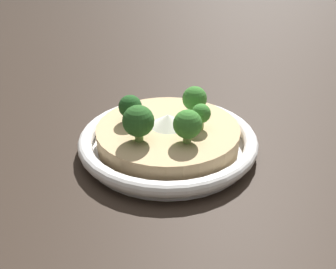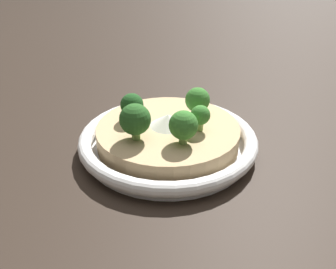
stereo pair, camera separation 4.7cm
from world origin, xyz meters
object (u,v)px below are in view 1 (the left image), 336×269
(broccoli_front_left, at_px, (195,99))
(broccoli_left, at_px, (201,114))
(broccoli_back_left, at_px, (188,125))
(broccoli_back_right, at_px, (138,121))
(broccoli_right, at_px, (130,107))
(risotto_bowl, at_px, (168,137))

(broccoli_front_left, relative_size, broccoli_left, 1.20)
(broccoli_back_left, relative_size, broccoli_back_right, 0.91)
(broccoli_back_right, xyz_separation_m, broccoli_left, (-0.09, -0.00, -0.01))
(broccoli_front_left, relative_size, broccoli_back_right, 0.89)
(broccoli_back_left, distance_m, broccoli_left, 0.04)
(broccoli_back_left, distance_m, broccoli_back_right, 0.06)
(broccoli_back_left, bearing_deg, broccoli_left, -140.35)
(broccoli_right, bearing_deg, risotto_bowl, 145.13)
(broccoli_back_left, bearing_deg, risotto_bowl, -82.94)
(broccoli_back_left, relative_size, broccoli_right, 1.12)
(broccoli_back_left, bearing_deg, broccoli_back_right, -24.89)
(broccoli_back_right, bearing_deg, risotto_bowl, -153.45)
(broccoli_back_right, distance_m, broccoli_left, 0.09)
(risotto_bowl, xyz_separation_m, broccoli_front_left, (-0.05, -0.02, 0.04))
(broccoli_back_left, xyz_separation_m, broccoli_left, (-0.03, -0.03, -0.00))
(broccoli_back_left, height_order, broccoli_front_left, same)
(broccoli_front_left, bearing_deg, broccoli_left, 75.74)
(broccoli_front_left, distance_m, broccoli_right, 0.10)
(broccoli_front_left, xyz_separation_m, broccoli_left, (0.01, 0.04, -0.00))
(broccoli_left, height_order, broccoli_right, broccoli_right)
(risotto_bowl, height_order, broccoli_front_left, broccoli_front_left)
(broccoli_back_right, relative_size, broccoli_left, 1.34)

